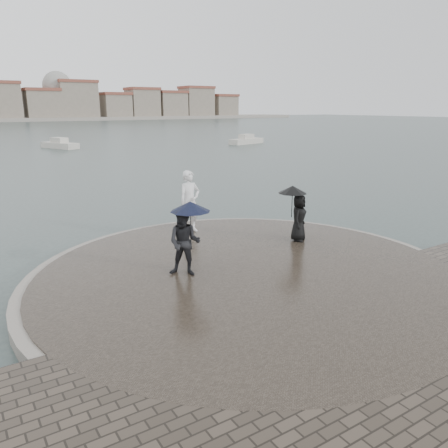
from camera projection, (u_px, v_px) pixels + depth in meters
ground at (340, 334)px, 9.69m from camera, size 400.00×400.00×0.00m
kerb_ring at (248, 277)px, 12.50m from camera, size 12.50×12.50×0.32m
quay_tip at (248, 277)px, 12.50m from camera, size 11.90×11.90×0.36m
statue at (190, 202)px, 16.07m from camera, size 0.88×0.61×2.30m
visitor_left at (186, 234)px, 11.93m from camera, size 1.38×1.22×2.04m
visitor_right at (297, 210)px, 14.99m from camera, size 1.22×1.03×1.95m
boats at (101, 150)px, 46.74m from camera, size 43.38×25.22×1.50m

